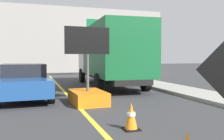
% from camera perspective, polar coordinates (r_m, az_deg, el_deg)
% --- Properties ---
extents(arrow_board_trailer, '(1.60, 1.85, 2.70)m').
position_cam_1_polar(arrow_board_trailer, '(8.89, -5.57, -4.58)').
color(arrow_board_trailer, orange).
rests_on(arrow_board_trailer, ground).
extents(box_truck, '(2.86, 7.95, 3.33)m').
position_cam_1_polar(box_truck, '(13.82, -0.23, 3.61)').
color(box_truck, black).
rests_on(box_truck, ground).
extents(pickup_car, '(2.14, 4.71, 1.38)m').
position_cam_1_polar(pickup_car, '(10.63, -19.44, -2.34)').
color(pickup_car, navy).
rests_on(pickup_car, ground).
extents(highway_guide_sign, '(2.79, 0.27, 5.00)m').
position_cam_1_polar(highway_guide_sign, '(21.35, -0.79, 7.69)').
color(highway_guide_sign, gray).
rests_on(highway_guide_sign, ground).
extents(far_building_block, '(19.14, 7.96, 7.10)m').
position_cam_1_polar(far_building_block, '(31.60, -8.29, 6.33)').
color(far_building_block, gray).
rests_on(far_building_block, ground).
extents(traffic_cone_mid_lane, '(0.36, 0.36, 0.62)m').
position_cam_1_polar(traffic_cone_mid_lane, '(5.75, 4.42, -10.49)').
color(traffic_cone_mid_lane, black).
rests_on(traffic_cone_mid_lane, ground).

